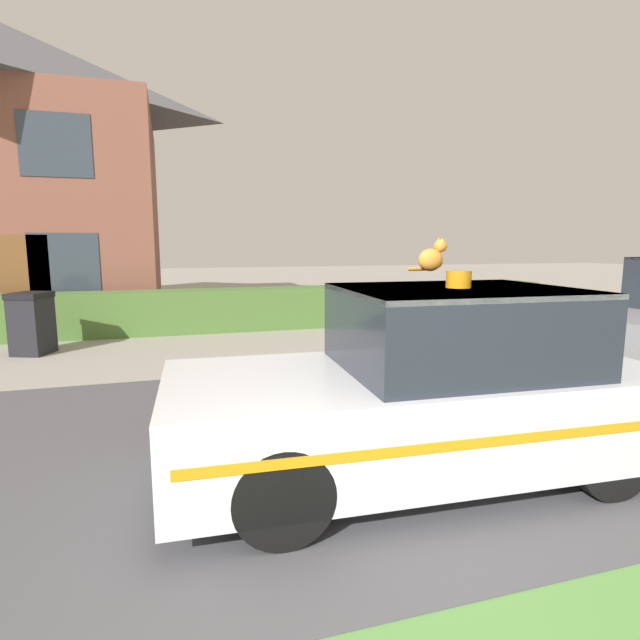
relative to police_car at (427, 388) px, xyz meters
name	(u,v)px	position (x,y,z in m)	size (l,w,h in m)	color
road_strip	(279,438)	(-1.02, 1.08, -0.72)	(28.00, 5.12, 0.01)	#4C4C51
garden_hedge	(258,308)	(-0.09, 7.59, -0.27)	(14.55, 0.86, 0.92)	#4C7233
police_car	(427,388)	(0.00, 0.00, 0.00)	(4.09, 1.87, 1.68)	black
cat	(432,258)	(0.01, 0.01, 1.07)	(0.30, 0.17, 0.26)	orange
wheelie_bin	(32,323)	(-4.32, 6.08, -0.18)	(0.74, 0.77, 1.08)	black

